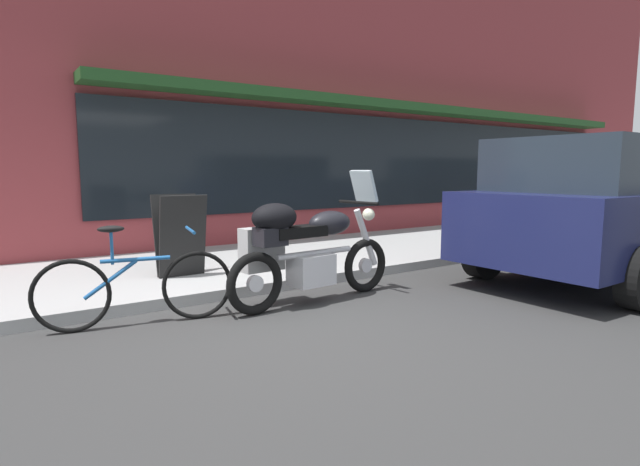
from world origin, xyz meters
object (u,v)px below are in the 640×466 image
object	(u,v)px
parked_bicycle	(136,287)
sandwich_board_sign	(180,235)
touring_motorcycle	(303,247)
parked_minivan	(619,205)

from	to	relation	value
parked_bicycle	sandwich_board_sign	xyz separation A→B (m)	(0.85, 1.31, 0.25)
touring_motorcycle	parked_minivan	size ratio (longest dim) A/B	0.42
parked_bicycle	sandwich_board_sign	distance (m)	1.58
parked_bicycle	parked_minivan	size ratio (longest dim) A/B	0.34
parked_minivan	sandwich_board_sign	world-z (taller)	parked_minivan
sandwich_board_sign	parked_minivan	bearing A→B (deg)	-28.68
touring_motorcycle	sandwich_board_sign	world-z (taller)	touring_motorcycle
touring_motorcycle	parked_minivan	world-z (taller)	parked_minivan
sandwich_board_sign	parked_bicycle	bearing A→B (deg)	-122.96
parked_minivan	sandwich_board_sign	distance (m)	5.59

